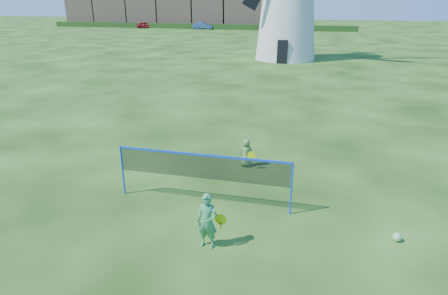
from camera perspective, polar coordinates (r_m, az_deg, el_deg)
name	(u,v)px	position (r m, az deg, el deg)	size (l,w,h in m)	color
ground	(213,200)	(11.45, -1.58, -7.81)	(220.00, 220.00, 0.00)	black
badminton_net	(202,167)	(10.79, -3.23, -2.97)	(5.05, 0.05, 1.55)	blue
player_girl	(207,221)	(9.15, -2.49, -10.90)	(0.69, 0.38, 1.40)	#388C53
player_boy	(246,153)	(13.49, 3.36, -0.81)	(0.61, 0.40, 1.01)	#548741
play_ball	(397,237)	(10.53, 24.35, -12.05)	(0.22, 0.22, 0.22)	green
terraced_houses	(180,8)	(86.89, -6.54, 19.98)	(50.71, 8.40, 8.11)	#9D8369
hedge	(194,26)	(79.73, -4.45, 17.54)	(62.00, 0.80, 1.00)	#193814
car_left	(146,25)	(83.44, -11.59, 17.43)	(1.44, 3.59, 1.22)	maroon
car_right	(203,26)	(78.94, -3.12, 17.64)	(1.38, 3.95, 1.30)	navy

